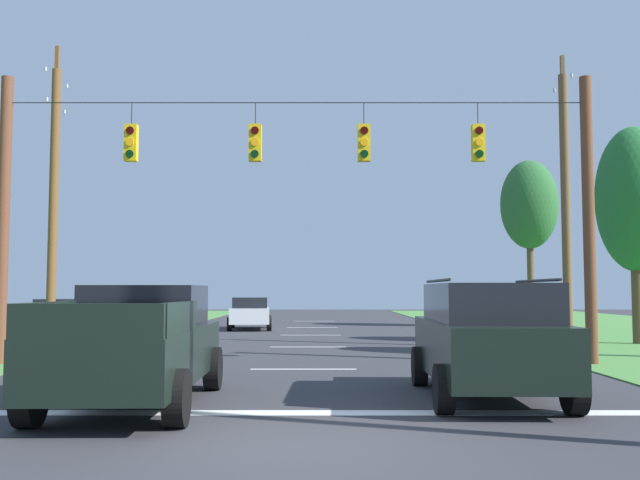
# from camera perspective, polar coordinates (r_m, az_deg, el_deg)

# --- Properties ---
(ground_plane) EXTENTS (120.00, 120.00, 0.00)m
(ground_plane) POSITION_cam_1_polar(r_m,az_deg,el_deg) (8.95, -2.83, -16.08)
(ground_plane) COLOR #333338
(stop_bar_stripe) EXTENTS (12.55, 0.45, 0.01)m
(stop_bar_stripe) POSITION_cam_1_polar(r_m,az_deg,el_deg) (11.17, -2.28, -13.63)
(stop_bar_stripe) COLOR white
(stop_bar_stripe) RESTS_ON ground
(lane_dash_0) EXTENTS (2.50, 0.15, 0.01)m
(lane_dash_0) POSITION_cam_1_polar(r_m,az_deg,el_deg) (17.11, -1.55, -10.28)
(lane_dash_0) COLOR white
(lane_dash_0) RESTS_ON ground
(lane_dash_1) EXTENTS (2.50, 0.15, 0.01)m
(lane_dash_1) POSITION_cam_1_polar(r_m,az_deg,el_deg) (23.67, -1.17, -8.54)
(lane_dash_1) COLOR white
(lane_dash_1) RESTS_ON ground
(lane_dash_2) EXTENTS (2.50, 0.15, 0.01)m
(lane_dash_2) POSITION_cam_1_polar(r_m,az_deg,el_deg) (29.81, -0.97, -7.61)
(lane_dash_2) COLOR white
(lane_dash_2) RESTS_ON ground
(lane_dash_3) EXTENTS (2.50, 0.15, 0.01)m
(lane_dash_3) POSITION_cam_1_polar(r_m,az_deg,el_deg) (35.82, -0.84, -7.01)
(lane_dash_3) COLOR white
(lane_dash_3) RESTS_ON ground
(lane_dash_4) EXTENTS (2.50, 0.15, 0.01)m
(lane_dash_4) POSITION_cam_1_polar(r_m,az_deg,el_deg) (43.09, -0.74, -6.50)
(lane_dash_4) COLOR white
(lane_dash_4) RESTS_ON ground
(overhead_signal_span) EXTENTS (15.19, 0.31, 7.35)m
(overhead_signal_span) POSITION_cam_1_polar(r_m,az_deg,el_deg) (18.16, -1.97, 2.92)
(overhead_signal_span) COLOR brown
(overhead_signal_span) RESTS_ON ground
(pickup_truck) EXTENTS (2.35, 5.43, 1.95)m
(pickup_truck) POSITION_cam_1_polar(r_m,az_deg,el_deg) (12.15, -14.58, -8.16)
(pickup_truck) COLOR black
(pickup_truck) RESTS_ON ground
(suv_black) EXTENTS (2.32, 4.85, 2.05)m
(suv_black) POSITION_cam_1_polar(r_m,az_deg,el_deg) (12.77, 12.95, -7.55)
(suv_black) COLOR black
(suv_black) RESTS_ON ground
(distant_car_crossing_white) EXTENTS (2.19, 4.38, 1.52)m
(distant_car_crossing_white) POSITION_cam_1_polar(r_m,az_deg,el_deg) (35.77, -13.42, -5.64)
(distant_car_crossing_white) COLOR silver
(distant_car_crossing_white) RESTS_ON ground
(distant_car_oncoming) EXTENTS (2.11, 4.34, 1.52)m
(distant_car_oncoming) POSITION_cam_1_polar(r_m,az_deg,el_deg) (30.09, -20.02, -5.84)
(distant_car_oncoming) COLOR slate
(distant_car_oncoming) RESTS_ON ground
(distant_car_far_parked) EXTENTS (2.28, 4.43, 1.52)m
(distant_car_far_parked) POSITION_cam_1_polar(r_m,az_deg,el_deg) (34.33, -5.83, -5.80)
(distant_car_far_parked) COLOR silver
(distant_car_far_parked) RESTS_ON ground
(utility_pole_mid_right) EXTENTS (0.29, 1.74, 9.53)m
(utility_pole_mid_right) POSITION_cam_1_polar(r_m,az_deg,el_deg) (24.32, 18.84, 2.67)
(utility_pole_mid_right) COLOR brown
(utility_pole_mid_right) RESTS_ON ground
(utility_pole_near_left) EXTENTS (0.28, 1.92, 9.63)m
(utility_pole_near_left) POSITION_cam_1_polar(r_m,az_deg,el_deg) (23.91, -20.74, 3.13)
(utility_pole_near_left) COLOR brown
(utility_pole_near_left) RESTS_ON ground
(tree_roadside_right) EXTENTS (2.87, 2.87, 8.46)m
(tree_roadside_right) POSITION_cam_1_polar(r_m,az_deg,el_deg) (37.72, 16.18, 2.66)
(tree_roadside_right) COLOR brown
(tree_roadside_right) RESTS_ON ground
(tree_roadside_far_right) EXTENTS (2.63, 2.63, 7.59)m
(tree_roadside_far_right) POSITION_cam_1_polar(r_m,az_deg,el_deg) (27.18, 23.64, 2.93)
(tree_roadside_far_right) COLOR brown
(tree_roadside_far_right) RESTS_ON ground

